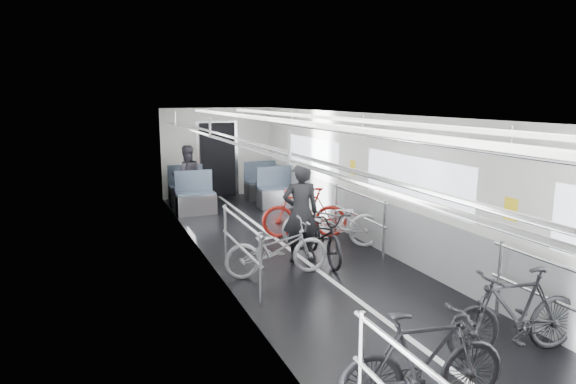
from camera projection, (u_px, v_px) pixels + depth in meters
name	position (u px, v px, depth m)	size (l,w,h in m)	color
car_shell	(285.00, 185.00, 9.16)	(3.02, 14.01, 2.41)	black
bike_left_mid	(423.00, 361.00, 4.37)	(0.44, 1.54, 0.93)	black
bike_left_far	(277.00, 248.00, 7.77)	(0.56, 1.61, 0.85)	#9F9EA3
bike_right_near	(515.00, 312.00, 5.33)	(0.45, 1.59, 0.95)	black
bike_right_mid	(332.00, 222.00, 9.21)	(0.63, 1.82, 0.96)	#A4A5A8
bike_right_far	(304.00, 213.00, 9.85)	(0.46, 1.63, 0.98)	#A71D14
bike_aisle	(323.00, 235.00, 8.49)	(0.58, 1.66, 0.87)	black
person_standing	(301.00, 213.00, 8.38)	(0.60, 0.39, 1.64)	black
person_seated	(187.00, 176.00, 12.56)	(0.74, 0.58, 1.53)	#322E36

